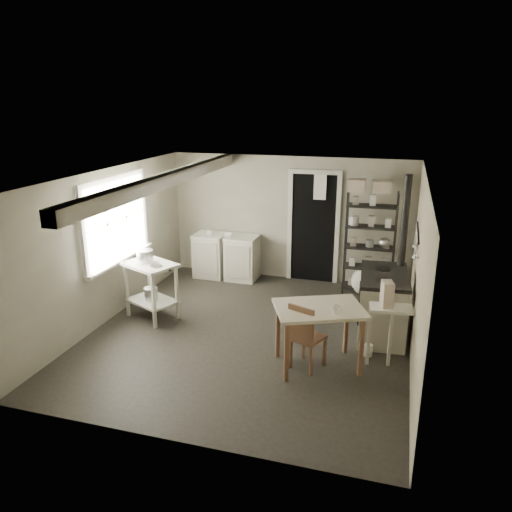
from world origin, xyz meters
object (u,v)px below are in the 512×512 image
(stockpot, at_px, (145,259))
(base_cabinets, at_px, (226,254))
(work_table, at_px, (318,339))
(stove, at_px, (382,306))
(flour_sack, at_px, (363,281))
(shelf_rack, at_px, (370,241))
(prep_table, at_px, (152,293))
(chair, at_px, (308,332))

(stockpot, relative_size, base_cabinets, 0.22)
(base_cabinets, xyz_separation_m, work_table, (2.24, -2.81, -0.08))
(stove, bearing_deg, work_table, -126.22)
(stockpot, distance_m, work_table, 2.99)
(stockpot, relative_size, work_table, 0.25)
(stockpot, bearing_deg, flour_sack, 30.60)
(base_cabinets, distance_m, work_table, 3.59)
(stockpot, relative_size, shelf_rack, 0.15)
(base_cabinets, relative_size, stove, 1.08)
(prep_table, xyz_separation_m, work_table, (2.73, -0.76, -0.02))
(base_cabinets, bearing_deg, prep_table, -103.09)
(flour_sack, bearing_deg, base_cabinets, 176.90)
(work_table, bearing_deg, stove, 57.82)
(shelf_rack, xyz_separation_m, flour_sack, (-0.07, -0.09, -0.71))
(chair, distance_m, flour_sack, 2.77)
(prep_table, height_order, base_cabinets, base_cabinets)
(prep_table, bearing_deg, chair, -17.19)
(stove, height_order, work_table, stove)
(work_table, bearing_deg, base_cabinets, 128.56)
(prep_table, relative_size, work_table, 0.83)
(work_table, bearing_deg, flour_sack, 82.90)
(prep_table, height_order, chair, chair)
(prep_table, xyz_separation_m, base_cabinets, (0.49, 2.05, 0.06))
(prep_table, distance_m, stockpot, 0.55)
(shelf_rack, distance_m, work_table, 2.84)
(shelf_rack, distance_m, flour_sack, 0.72)
(base_cabinets, distance_m, shelf_rack, 2.69)
(shelf_rack, relative_size, work_table, 1.68)
(stockpot, height_order, shelf_rack, shelf_rack)
(stockpot, bearing_deg, base_cabinets, 73.70)
(stockpot, xyz_separation_m, shelf_rack, (3.23, 1.96, 0.01))
(shelf_rack, relative_size, chair, 2.04)
(base_cabinets, xyz_separation_m, flour_sack, (2.57, -0.14, -0.22))
(stockpot, bearing_deg, chair, -17.48)
(flour_sack, bearing_deg, shelf_rack, 51.03)
(shelf_rack, xyz_separation_m, stove, (0.32, -1.60, -0.51))
(base_cabinets, xyz_separation_m, stove, (2.97, -1.65, -0.02))
(work_table, bearing_deg, stockpot, 164.17)
(shelf_rack, bearing_deg, stockpot, -151.15)
(stockpot, xyz_separation_m, work_table, (2.83, -0.80, -0.56))
(prep_table, distance_m, base_cabinets, 2.11)
(stove, xyz_separation_m, work_table, (-0.73, -1.16, -0.06))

